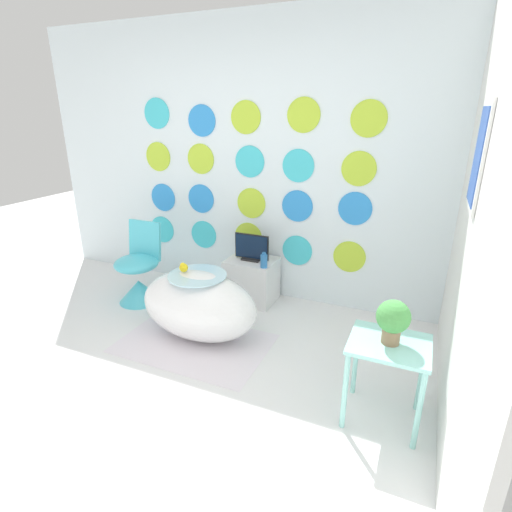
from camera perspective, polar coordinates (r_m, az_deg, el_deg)
The scene contains 12 objects.
ground_plane at distance 2.78m, azimuth -20.22°, elevation -21.41°, with size 12.00×12.00×0.00m, color white.
wall_back_dotted at distance 3.89m, azimuth -0.85°, elevation 12.92°, with size 4.67×0.05×2.60m.
wall_right at distance 2.52m, azimuth 29.21°, elevation 6.44°, with size 0.06×3.08×2.60m.
rug at distance 3.36m, azimuth -8.80°, elevation -12.19°, with size 1.19×0.78×0.01m.
bathtub at distance 3.32m, azimuth -8.19°, elevation -6.96°, with size 1.01×0.57×0.57m.
rubber_duck at distance 3.22m, azimuth -10.33°, elevation -1.59°, with size 0.07×0.08×0.08m.
chair at distance 4.06m, azimuth -16.43°, elevation -2.80°, with size 0.42×0.42×0.78m.
tv_cabinet at distance 3.92m, azimuth -0.63°, elevation -3.46°, with size 0.46×0.38×0.43m.
tv at distance 3.80m, azimuth -0.64°, elevation 1.04°, with size 0.34×0.12×0.25m.
vase at distance 3.63m, azimuth 1.14°, elevation -0.69°, with size 0.06×0.06×0.14m.
side_table at distance 2.52m, azimuth 18.32°, elevation -13.60°, with size 0.45×0.39×0.54m.
potted_plant_left at distance 2.39m, azimuth 18.99°, elevation -8.49°, with size 0.19×0.19×0.26m.
Camera 1 is at (1.59, -1.41, 1.80)m, focal length 28.00 mm.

